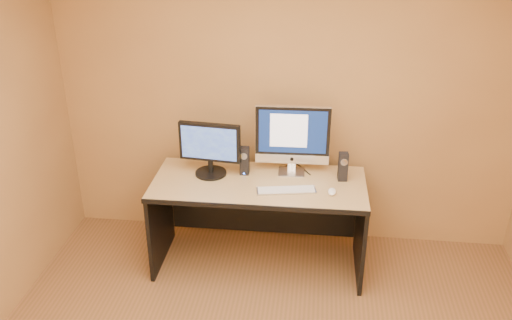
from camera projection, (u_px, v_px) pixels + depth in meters
name	position (u px, v px, depth m)	size (l,w,h in m)	color
walls	(263.00, 229.00, 2.82)	(4.00, 4.00, 2.60)	#9F7540
desk	(259.00, 224.00, 4.54)	(1.72, 0.75, 0.80)	tan
imac	(292.00, 140.00, 4.39)	(0.61, 0.23, 0.59)	silver
second_monitor	(210.00, 149.00, 4.40)	(0.52, 0.26, 0.45)	black
speaker_left	(245.00, 161.00, 4.45)	(0.07, 0.08, 0.24)	black
speaker_right	(343.00, 167.00, 4.35)	(0.07, 0.08, 0.24)	black
keyboard	(286.00, 190.00, 4.23)	(0.46, 0.12, 0.02)	#B7B7BB
mouse	(332.00, 191.00, 4.19)	(0.06, 0.11, 0.04)	white
cable_a	(303.00, 169.00, 4.57)	(0.01, 0.01, 0.24)	black
cable_b	(287.00, 165.00, 4.63)	(0.01, 0.01, 0.19)	black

